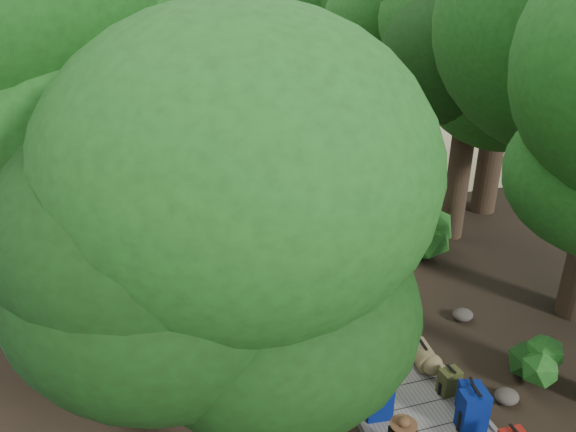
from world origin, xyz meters
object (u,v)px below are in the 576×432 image
object	(u,v)px
lone_suitcase_on_sand	(261,169)
sun_lounger	(336,150)
backpack_right_c	(470,396)
duffel_right_khaki	(422,354)
backpack_left_c	(379,397)
backpack_right_b	(473,409)
suitcase_on_boardwalk	(366,386)
backpack_right_d	(450,381)
kayak	(152,161)

from	to	relation	value
lone_suitcase_on_sand	sun_lounger	xyz separation A→B (m)	(3.19, 1.37, -0.06)
backpack_right_c	duffel_right_khaki	bearing A→B (deg)	116.23
backpack_left_c	backpack_right_b	xyz separation A→B (m)	(1.27, -0.65, 0.00)
duffel_right_khaki	backpack_right_b	bearing A→B (deg)	-85.42
duffel_right_khaki	suitcase_on_boardwalk	distance (m)	1.49
suitcase_on_boardwalk	lone_suitcase_on_sand	xyz separation A→B (m)	(0.96, 10.57, -0.07)
backpack_right_c	backpack_right_d	bearing A→B (deg)	119.30
backpack_left_c	suitcase_on_boardwalk	xyz separation A→B (m)	(-0.07, 0.34, -0.04)
backpack_left_c	lone_suitcase_on_sand	distance (m)	10.95
duffel_right_khaki	lone_suitcase_on_sand	bearing A→B (deg)	97.87
backpack_right_b	suitcase_on_boardwalk	bearing A→B (deg)	150.07
backpack_right_d	lone_suitcase_on_sand	distance (m)	10.79
suitcase_on_boardwalk	backpack_left_c	bearing A→B (deg)	-95.32
kayak	suitcase_on_boardwalk	bearing A→B (deg)	-94.52
backpack_left_c	sun_lounger	world-z (taller)	backpack_left_c
backpack_left_c	backpack_right_c	size ratio (longest dim) A/B	1.26
backpack_right_d	sun_lounger	distance (m)	12.46
backpack_right_b	sun_lounger	bearing A→B (deg)	84.42
lone_suitcase_on_sand	sun_lounger	size ratio (longest dim) A/B	0.38
backpack_right_c	sun_lounger	size ratio (longest dim) A/B	0.31
backpack_right_d	lone_suitcase_on_sand	world-z (taller)	lone_suitcase_on_sand
kayak	backpack_right_b	bearing A→B (deg)	-90.03
backpack_right_b	sun_lounger	size ratio (longest dim) A/B	0.40
backpack_right_b	duffel_right_khaki	distance (m)	1.59
backpack_left_c	kayak	xyz separation A→B (m)	(-2.45, 13.48, -0.33)
backpack_right_c	suitcase_on_boardwalk	world-z (taller)	suitcase_on_boardwalk
suitcase_on_boardwalk	kayak	xyz separation A→B (m)	(-2.38, 13.13, -0.30)
backpack_right_b	lone_suitcase_on_sand	xyz separation A→B (m)	(-0.38, 11.57, -0.11)
backpack_right_d	duffel_right_khaki	distance (m)	0.80
backpack_right_d	duffel_right_khaki	bearing A→B (deg)	89.13
duffel_right_khaki	suitcase_on_boardwalk	bearing A→B (deg)	-151.31
backpack_left_c	kayak	distance (m)	13.70
backpack_right_b	sun_lounger	xyz separation A→B (m)	(2.82, 12.94, -0.17)
lone_suitcase_on_sand	backpack_right_d	bearing A→B (deg)	-87.57
backpack_right_c	lone_suitcase_on_sand	bearing A→B (deg)	112.73
duffel_right_khaki	kayak	xyz separation A→B (m)	(-3.74, 12.55, -0.16)
backpack_right_b	suitcase_on_boardwalk	size ratio (longest dim) A/B	1.12
duffel_right_khaki	sun_lounger	xyz separation A→B (m)	(2.79, 11.36, 0.01)
suitcase_on_boardwalk	sun_lounger	world-z (taller)	suitcase_on_boardwalk
kayak	backpack_right_d	bearing A→B (deg)	-88.85
backpack_right_d	suitcase_on_boardwalk	distance (m)	1.45
backpack_right_c	backpack_right_b	bearing A→B (deg)	-96.66
suitcase_on_boardwalk	kayak	world-z (taller)	suitcase_on_boardwalk
backpack_left_c	backpack_right_c	distance (m)	1.47
duffel_right_khaki	sun_lounger	size ratio (longest dim) A/B	0.31
backpack_right_c	backpack_right_d	world-z (taller)	backpack_right_c
backpack_right_b	sun_lounger	distance (m)	13.25
backpack_left_c	backpack_right_c	world-z (taller)	backpack_left_c
backpack_right_d	sun_lounger	world-z (taller)	sun_lounger
backpack_right_c	lone_suitcase_on_sand	xyz separation A→B (m)	(-0.54, 11.24, -0.03)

